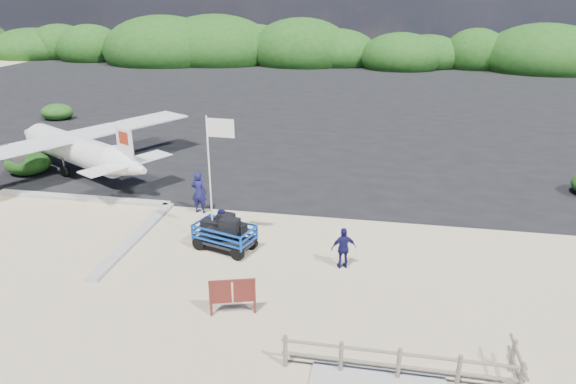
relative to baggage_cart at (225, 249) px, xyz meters
name	(u,v)px	position (x,y,z in m)	size (l,w,h in m)	color
ground	(231,266)	(0.58, -1.25, 0.00)	(160.00, 160.00, 0.00)	beige
asphalt_apron	(323,103)	(0.58, 28.75, 0.00)	(90.00, 50.00, 0.04)	#B2B2B2
lagoon	(38,230)	(-8.42, 0.25, 0.00)	(9.00, 7.00, 0.40)	#B2B2B2
vegetation_band	(344,66)	(0.58, 53.75, 0.00)	(124.00, 8.00, 4.40)	#B2B2B2
fence	(397,380)	(6.58, -6.25, 0.00)	(6.40, 2.00, 1.10)	#B2B2B2
baggage_cart	(225,249)	(0.00, 0.00, 0.00)	(2.52, 1.44, 1.26)	#0C42B5
flagpole	(214,245)	(-0.57, 0.27, 0.00)	(1.06, 0.44, 5.31)	white
signboard	(233,314)	(1.52, -4.16, 0.00)	(1.55, 0.15, 1.28)	maroon
crew_a	(199,192)	(-2.20, 3.30, 0.99)	(0.72, 0.47, 1.98)	#14144B
crew_b	(221,227)	(-0.25, 0.40, 0.77)	(0.75, 0.58, 1.54)	#14144B
crew_c	(344,248)	(4.70, -0.60, 0.80)	(0.94, 0.39, 1.60)	#14144B
aircraft_large	(448,118)	(11.10, 24.60, 0.00)	(14.35, 14.35, 4.31)	#B2B2B2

